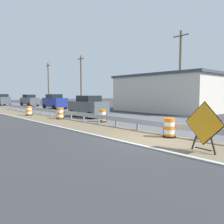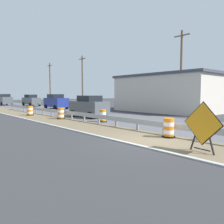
{
  "view_description": "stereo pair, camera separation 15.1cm",
  "coord_description": "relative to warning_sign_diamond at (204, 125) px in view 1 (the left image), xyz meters",
  "views": [
    {
      "loc": [
        -8.57,
        -6.88,
        2.27
      ],
      "look_at": [
        1.45,
        4.58,
        1.04
      ],
      "focal_mm": 36.23,
      "sensor_mm": 36.0,
      "label": 1
    },
    {
      "loc": [
        -8.46,
        -6.98,
        2.27
      ],
      "look_at": [
        1.45,
        4.58,
        1.04
      ],
      "focal_mm": 36.23,
      "sensor_mm": 36.0,
      "label": 2
    }
  ],
  "objects": [
    {
      "name": "median_dirt_strip",
      "position": [
        0.64,
        2.7,
        -1.06
      ],
      "size": [
        3.29,
        120.0,
        0.01
      ],
      "primitive_type": "cube",
      "color": "#706047",
      "rests_on": "ground"
    },
    {
      "name": "traffic_barrel_nearest",
      "position": [
        1.53,
        2.62,
        -0.61
      ],
      "size": [
        0.68,
        0.68,
        1.01
      ],
      "color": "orange",
      "rests_on": "ground"
    },
    {
      "name": "utility_pole_far",
      "position": [
        11.7,
        37.85,
        3.24
      ],
      "size": [
        0.24,
        1.8,
        8.29
      ],
      "color": "brown",
      "rests_on": "ground"
    },
    {
      "name": "ground_plane",
      "position": [
        0.2,
        2.7,
        -1.06
      ],
      "size": [
        160.0,
        160.0,
        0.0
      ],
      "primitive_type": "plane",
      "color": "#333335"
    },
    {
      "name": "car_mid_far_lane",
      "position": [
        7.66,
        37.42,
        -0.01
      ],
      "size": [
        2.07,
        4.76,
        2.11
      ],
      "rotation": [
        0.0,
        0.0,
        -1.55
      ],
      "color": "#4C5156",
      "rests_on": "ground"
    },
    {
      "name": "far_lane_asphalt",
      "position": [
        6.23,
        2.7,
        -1.06
      ],
      "size": [
        7.9,
        120.0,
        0.0
      ],
      "primitive_type": "cube",
      "color": "#56565B",
      "rests_on": "ground"
    },
    {
      "name": "utility_pole_mid",
      "position": [
        12.4,
        27.3,
        3.33
      ],
      "size": [
        0.24,
        1.8,
        8.46
      ],
      "color": "brown",
      "rests_on": "ground"
    },
    {
      "name": "car_lead_far_lane",
      "position": [
        4.27,
        13.84,
        -0.01
      ],
      "size": [
        2.08,
        4.43,
        2.1
      ],
      "rotation": [
        0.0,
        0.0,
        1.59
      ],
      "color": "#4C5156",
      "rests_on": "ground"
    },
    {
      "name": "roadside_shop_near",
      "position": [
        15.74,
        13.03,
        1.3
      ],
      "size": [
        6.93,
        13.13,
        4.7
      ],
      "color": "beige",
      "rests_on": "ground"
    },
    {
      "name": "curb_near_edge",
      "position": [
        -1.1,
        2.7,
        -1.06
      ],
      "size": [
        0.2,
        120.0,
        0.11
      ],
      "primitive_type": "cube",
      "color": "#ADADA8",
      "rests_on": "ground"
    },
    {
      "name": "traffic_barrel_mid",
      "position": [
        1.4,
        14.08,
        -0.61
      ],
      "size": [
        0.71,
        0.71,
        1.0
      ],
      "color": "orange",
      "rests_on": "ground"
    },
    {
      "name": "guardrail_median",
      "position": [
        2.05,
        3.33,
        -0.54
      ],
      "size": [
        0.18,
        54.26,
        0.71
      ],
      "color": "#999EA3",
      "rests_on": "ground"
    },
    {
      "name": "car_trailing_near_lane",
      "position": [
        7.35,
        26.81,
        0.04
      ],
      "size": [
        2.18,
        4.49,
        2.2
      ],
      "rotation": [
        0.0,
        0.0,
        -1.56
      ],
      "color": "navy",
      "rests_on": "ground"
    },
    {
      "name": "warning_sign_diamond",
      "position": [
        0.0,
        0.0,
        0.0
      ],
      "size": [
        0.27,
        1.7,
        2.0
      ],
      "rotation": [
        0.0,
        0.0,
        3.0
      ],
      "color": "black",
      "rests_on": "ground"
    },
    {
      "name": "utility_pole_near",
      "position": [
        12.58,
        9.02,
        3.46
      ],
      "size": [
        0.24,
        1.8,
        8.73
      ],
      "color": "brown",
      "rests_on": "ground"
    },
    {
      "name": "car_lead_near_lane",
      "position": [
        4.68,
        43.83,
        0.04
      ],
      "size": [
        2.25,
        4.64,
        2.21
      ],
      "rotation": [
        0.0,
        0.0,
        1.6
      ],
      "color": "#4C5156",
      "rests_on": "ground"
    },
    {
      "name": "traffic_barrel_close",
      "position": [
        2.94,
        9.93,
        -0.61
      ],
      "size": [
        0.66,
        0.66,
        1.0
      ],
      "color": "orange",
      "rests_on": "ground"
    },
    {
      "name": "traffic_barrel_far",
      "position": [
        0.58,
        19.31,
        -0.62
      ],
      "size": [
        0.73,
        0.73,
        0.99
      ],
      "color": "orange",
      "rests_on": "ground"
    }
  ]
}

